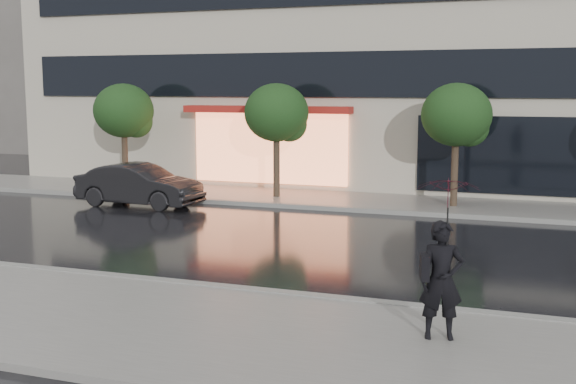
% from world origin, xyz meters
% --- Properties ---
extents(ground, '(120.00, 120.00, 0.00)m').
position_xyz_m(ground, '(0.00, 0.00, 0.00)').
color(ground, black).
rests_on(ground, ground).
extents(sidewalk_near, '(60.00, 4.50, 0.12)m').
position_xyz_m(sidewalk_near, '(0.00, -3.25, 0.06)').
color(sidewalk_near, slate).
rests_on(sidewalk_near, ground).
extents(sidewalk_far, '(60.00, 3.50, 0.12)m').
position_xyz_m(sidewalk_far, '(0.00, 10.25, 0.06)').
color(sidewalk_far, slate).
rests_on(sidewalk_far, ground).
extents(curb_near, '(60.00, 0.25, 0.14)m').
position_xyz_m(curb_near, '(0.00, -1.00, 0.07)').
color(curb_near, gray).
rests_on(curb_near, ground).
extents(curb_far, '(60.00, 0.25, 0.14)m').
position_xyz_m(curb_far, '(0.00, 8.50, 0.07)').
color(curb_far, gray).
rests_on(curb_far, ground).
extents(bg_building_left, '(14.00, 10.00, 12.00)m').
position_xyz_m(bg_building_left, '(-28.00, 26.00, 6.00)').
color(bg_building_left, '#59544F').
rests_on(bg_building_left, ground).
extents(tree_far_west, '(2.20, 2.20, 3.99)m').
position_xyz_m(tree_far_west, '(-8.94, 10.03, 2.92)').
color(tree_far_west, '#33261C').
rests_on(tree_far_west, ground).
extents(tree_mid_west, '(2.20, 2.20, 3.99)m').
position_xyz_m(tree_mid_west, '(-2.94, 10.03, 2.92)').
color(tree_mid_west, '#33261C').
rests_on(tree_mid_west, ground).
extents(tree_mid_east, '(2.20, 2.20, 3.99)m').
position_xyz_m(tree_mid_east, '(3.06, 10.03, 2.92)').
color(tree_mid_east, '#33261C').
rests_on(tree_mid_east, ground).
extents(parked_car, '(4.28, 1.71, 1.38)m').
position_xyz_m(parked_car, '(-6.75, 7.23, 0.69)').
color(parked_car, black).
rests_on(parked_car, ground).
extents(pedestrian_with_umbrella, '(1.11, 1.12, 2.42)m').
position_xyz_m(pedestrian_with_umbrella, '(4.32, -2.49, 1.65)').
color(pedestrian_with_umbrella, black).
rests_on(pedestrian_with_umbrella, sidewalk_near).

